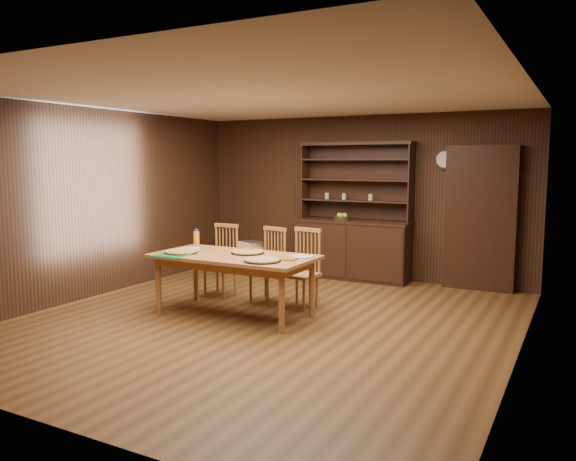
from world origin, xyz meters
The scene contains 20 objects.
floor centered at (0.00, 0.00, 0.00)m, with size 6.00×6.00×0.00m, color brown.
room_shell centered at (0.00, 0.00, 1.58)m, with size 6.00×6.00×6.00m.
china_hutch centered at (0.00, 2.75, 0.60)m, with size 1.84×0.52×2.17m.
doorway centered at (1.90, 2.90, 1.05)m, with size 1.00×0.18×2.10m, color black.
wall_clock centered at (1.35, 2.96, 1.90)m, with size 0.30×0.05×0.30m.
dining_table centered at (-0.48, 0.03, 0.67)m, with size 1.97×0.99×0.75m.
chair_left centered at (-1.21, 0.86, 0.53)m, with size 0.41×0.39×1.00m.
chair_center centered at (-0.44, 0.85, 0.53)m, with size 0.49×0.47×1.00m.
chair_right centered at (0.08, 0.82, 0.54)m, with size 0.47×0.45×1.02m.
pizza_left centered at (-1.11, -0.17, 0.77)m, with size 0.41×0.41×0.04m.
pizza_right centered at (0.07, -0.21, 0.77)m, with size 0.42×0.42×0.04m.
pizza_center centered at (-0.38, 0.19, 0.77)m, with size 0.41×0.41×0.04m.
cooling_rack centered at (-1.10, -0.36, 0.76)m, with size 0.36×0.36×0.02m, color #0EB660, non-canonical shape.
plate_left centered at (-1.21, 0.14, 0.76)m, with size 0.26×0.26×0.02m.
plate_right centered at (0.33, 0.27, 0.76)m, with size 0.28×0.28×0.02m.
foil_dish centered at (-0.49, 0.44, 0.81)m, with size 0.28×0.20×0.11m, color silver.
juice_bottle centered at (-1.28, 0.36, 0.86)m, with size 0.08×0.08×0.23m.
pot_holder_a centered at (0.26, 0.05, 0.76)m, with size 0.20×0.20×0.02m, color red.
pot_holder_b centered at (0.19, 0.05, 0.76)m, with size 0.21×0.21×0.02m, color red.
fruit_bowl centered at (-0.17, 2.69, 0.98)m, with size 0.27×0.27×0.12m.
Camera 1 is at (3.26, -5.55, 1.87)m, focal length 35.00 mm.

